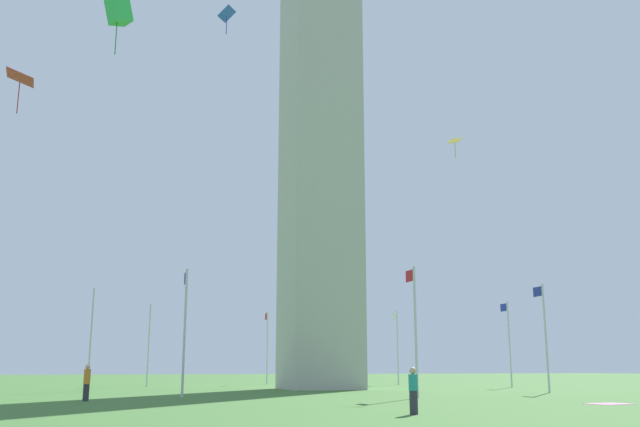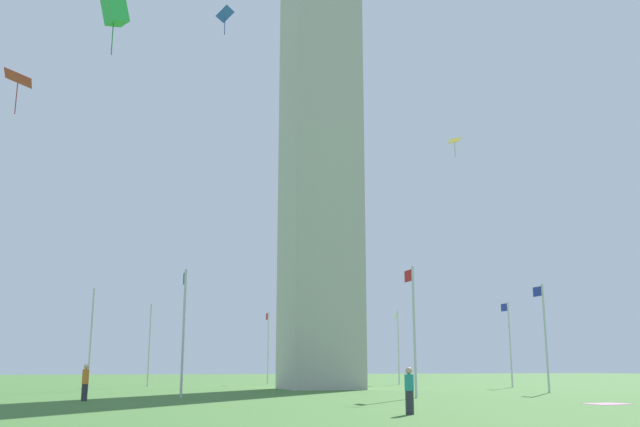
% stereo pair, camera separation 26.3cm
% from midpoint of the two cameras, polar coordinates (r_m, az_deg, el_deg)
% --- Properties ---
extents(ground_plane, '(260.00, 260.00, 0.00)m').
position_cam_midpoint_polar(ground_plane, '(54.33, -0.14, -14.08)').
color(ground_plane, '#3D6B2D').
extents(obelisk_monument, '(5.51, 5.51, 50.09)m').
position_cam_midpoint_polar(obelisk_monument, '(59.16, -0.13, 10.95)').
color(obelisk_monument, '#B7B2A8').
rests_on(obelisk_monument, ground).
extents(flagpole_n, '(1.12, 0.14, 7.05)m').
position_cam_midpoint_polar(flagpole_n, '(70.44, -4.42, -10.50)').
color(flagpole_n, silver).
rests_on(flagpole_n, ground).
extents(flagpole_ne, '(1.12, 0.14, 7.05)m').
position_cam_midpoint_polar(flagpole_ne, '(63.73, -13.84, -9.98)').
color(flagpole_ne, silver).
rests_on(flagpole_ne, ground).
extents(flagpole_e, '(1.12, 0.14, 7.05)m').
position_cam_midpoint_polar(flagpole_e, '(51.76, -18.23, -9.24)').
color(flagpole_e, silver).
rests_on(flagpole_e, ground).
extents(flagpole_se, '(1.12, 0.14, 7.05)m').
position_cam_midpoint_polar(flagpole_se, '(40.31, -11.12, -8.89)').
color(flagpole_se, silver).
rests_on(flagpole_se, ground).
extents(flagpole_s, '(1.12, 0.14, 7.05)m').
position_cam_midpoint_polar(flagpole_s, '(38.93, 7.52, -8.90)').
color(flagpole_s, silver).
rests_on(flagpole_s, ground).
extents(flagpole_sw, '(1.12, 0.14, 7.05)m').
position_cam_midpoint_polar(flagpole_sw, '(49.15, 17.65, -9.14)').
color(flagpole_sw, silver).
rests_on(flagpole_sw, ground).
extents(flagpole_w, '(1.12, 0.14, 7.05)m').
position_cam_midpoint_polar(flagpole_w, '(61.63, 14.96, -9.85)').
color(flagpole_w, silver).
rests_on(flagpole_w, ground).
extents(flagpole_nw, '(1.12, 0.14, 7.05)m').
position_cam_midpoint_polar(flagpole_nw, '(69.66, 6.18, -10.44)').
color(flagpole_nw, silver).
rests_on(flagpole_nw, ground).
extents(person_orange_shirt, '(0.32, 0.32, 1.76)m').
position_cam_midpoint_polar(person_orange_shirt, '(36.87, -18.62, -12.88)').
color(person_orange_shirt, '#2D2D38').
rests_on(person_orange_shirt, ground).
extents(person_teal_shirt, '(0.32, 0.32, 1.60)m').
position_cam_midpoint_polar(person_teal_shirt, '(25.24, 7.29, -14.11)').
color(person_teal_shirt, '#2D2D38').
rests_on(person_teal_shirt, ground).
extents(kite_red_diamond, '(1.29, 1.24, 1.91)m').
position_cam_midpoint_polar(kite_red_diamond, '(34.99, -23.38, 10.01)').
color(kite_red_diamond, red).
extents(kite_yellow_diamond, '(1.19, 1.17, 1.57)m').
position_cam_midpoint_polar(kite_yellow_diamond, '(52.89, 10.75, 5.79)').
color(kite_yellow_diamond, yellow).
extents(kite_green_box, '(1.06, 1.19, 2.60)m').
position_cam_midpoint_polar(kite_green_box, '(28.50, -16.34, 15.77)').
color(kite_green_box, green).
extents(kite_blue_diamond, '(1.10, 1.08, 1.48)m').
position_cam_midpoint_polar(kite_blue_diamond, '(39.58, -7.78, 15.70)').
color(kite_blue_diamond, blue).
extents(picnic_blanket_near_first_person, '(1.58, 1.94, 0.01)m').
position_cam_midpoint_polar(picnic_blanket_near_first_person, '(34.88, 22.22, -14.11)').
color(picnic_blanket_near_first_person, pink).
rests_on(picnic_blanket_near_first_person, ground).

